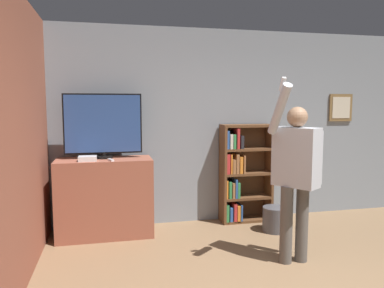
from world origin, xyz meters
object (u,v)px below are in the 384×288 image
at_px(television, 103,125).
at_px(bookshelf, 241,174).
at_px(waste_bin, 275,219).
at_px(person, 296,169).
at_px(game_console, 88,159).

relative_size(television, bookshelf, 0.70).
bearing_deg(bookshelf, television, -176.60).
xyz_separation_m(television, waste_bin, (2.17, -0.41, -1.24)).
height_order(bookshelf, waste_bin, bookshelf).
height_order(bookshelf, person, person).
bearing_deg(waste_bin, television, 169.40).
relative_size(television, person, 0.50).
relative_size(bookshelf, person, 0.72).
distance_m(person, waste_bin, 1.27).
bearing_deg(waste_bin, bookshelf, 118.94).
distance_m(television, person, 2.39).
bearing_deg(television, person, -34.56).
relative_size(game_console, bookshelf, 0.15).
xyz_separation_m(television, person, (1.94, -1.34, -0.40)).
bearing_deg(waste_bin, game_console, 174.94).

